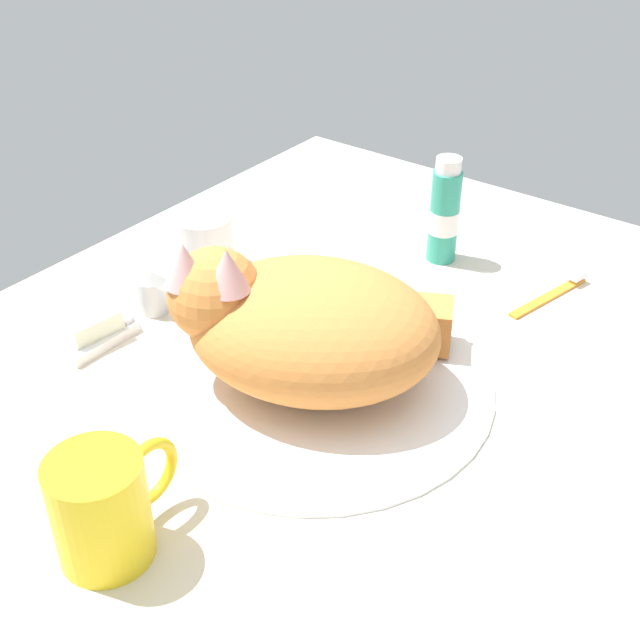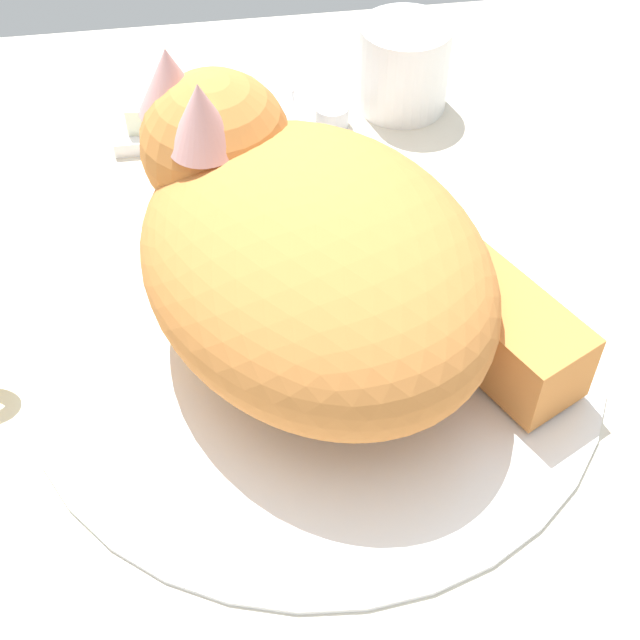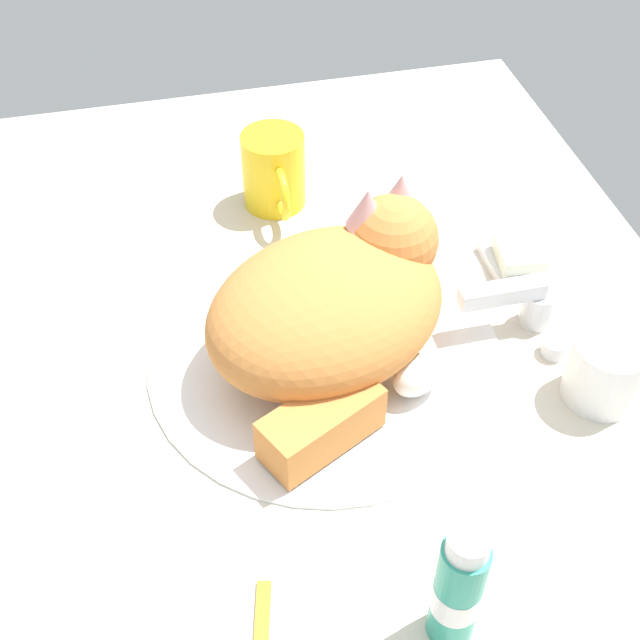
{
  "view_description": "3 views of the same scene",
  "coord_description": "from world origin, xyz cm",
  "px_view_note": "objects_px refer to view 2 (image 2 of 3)",
  "views": [
    {
      "loc": [
        -53.86,
        -41.19,
        53.1
      ],
      "look_at": [
        1.72,
        0.46,
        6.85
      ],
      "focal_mm": 46.99,
      "sensor_mm": 36.0,
      "label": 1
    },
    {
      "loc": [
        -5.4,
        -38.14,
        44.64
      ],
      "look_at": [
        0.09,
        -1.44,
        3.8
      ],
      "focal_mm": 51.1,
      "sensor_mm": 36.0,
      "label": 2
    },
    {
      "loc": [
        58.61,
        -14.3,
        66.19
      ],
      "look_at": [
        1.08,
        -0.83,
        6.82
      ],
      "focal_mm": 48.3,
      "sensor_mm": 36.0,
      "label": 3
    }
  ],
  "objects_px": {
    "cat": "(308,250)",
    "rinse_cup": "(404,67)",
    "faucet": "(275,111)",
    "soap_bar": "(167,106)"
  },
  "relations": [
    {
      "from": "cat",
      "to": "rinse_cup",
      "type": "bearing_deg",
      "value": 65.06
    },
    {
      "from": "cat",
      "to": "rinse_cup",
      "type": "xyz_separation_m",
      "value": [
        0.11,
        0.24,
        -0.04
      ]
    },
    {
      "from": "cat",
      "to": "rinse_cup",
      "type": "relative_size",
      "value": 4.12
    },
    {
      "from": "cat",
      "to": "faucet",
      "type": "bearing_deg",
      "value": 89.25
    },
    {
      "from": "faucet",
      "to": "cat",
      "type": "bearing_deg",
      "value": -90.75
    },
    {
      "from": "faucet",
      "to": "cat",
      "type": "distance_m",
      "value": 0.21
    },
    {
      "from": "cat",
      "to": "soap_bar",
      "type": "relative_size",
      "value": 5.12
    },
    {
      "from": "cat",
      "to": "soap_bar",
      "type": "xyz_separation_m",
      "value": [
        -0.08,
        0.23,
        -0.05
      ]
    },
    {
      "from": "rinse_cup",
      "to": "soap_bar",
      "type": "height_order",
      "value": "rinse_cup"
    },
    {
      "from": "cat",
      "to": "soap_bar",
      "type": "height_order",
      "value": "cat"
    }
  ]
}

